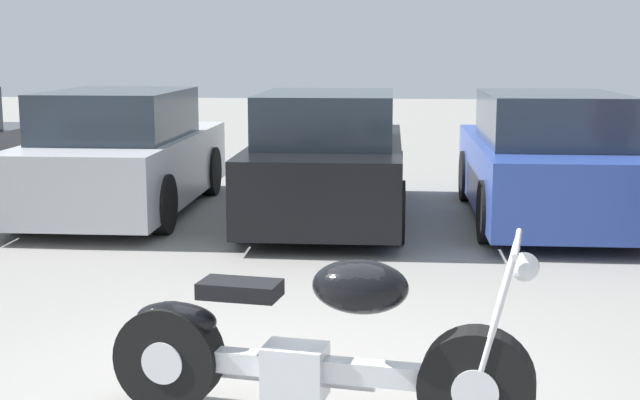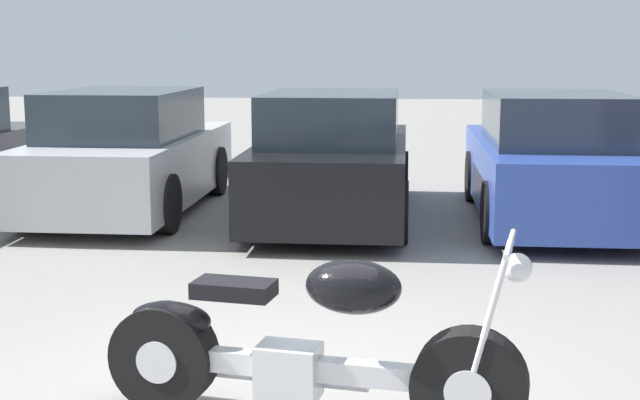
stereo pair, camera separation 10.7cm
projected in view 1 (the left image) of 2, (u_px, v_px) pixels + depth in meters
name	position (u px, v px, depth m)	size (l,w,h in m)	color
ground_plane	(281.00, 400.00, 5.24)	(60.00, 60.00, 0.00)	gray
motorcycle	(312.00, 350.00, 4.85)	(2.34, 0.83, 1.09)	black
parked_car_silver	(124.00, 156.00, 11.01)	(1.78, 4.24, 1.52)	#BCBCC1
parked_car_black	(329.00, 161.00, 10.56)	(1.78, 4.24, 1.52)	black
parked_car_blue	(547.00, 162.00, 10.44)	(1.78, 4.24, 1.52)	#2D479E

